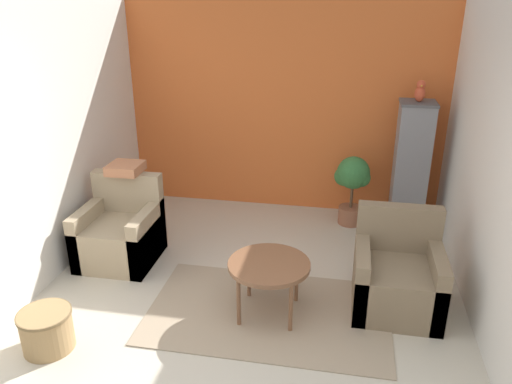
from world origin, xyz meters
The scene contains 12 objects.
wall_back_accent centered at (0.00, 3.73, 1.33)m, with size 4.11×0.06×2.66m.
wall_left centered at (-2.02, 1.85, 1.33)m, with size 0.06×3.70×2.66m.
wall_right centered at (2.02, 1.85, 1.33)m, with size 0.06×3.70×2.66m.
area_rug centered at (0.22, 1.26, 0.01)m, with size 2.16×1.33×0.01m.
coffee_table centered at (0.22, 1.26, 0.47)m, with size 0.72×0.72×0.52m.
armchair_left centered at (-1.49, 1.94, 0.30)m, with size 0.76×0.77×0.89m.
armchair_right centered at (1.35, 1.58, 0.30)m, with size 0.76×0.77×0.89m.
birdcage centered at (1.58, 3.31, 0.74)m, with size 0.53×0.53×1.55m.
parrot centered at (1.58, 3.31, 1.66)m, with size 0.11×0.21×0.25m.
potted_plant centered at (0.92, 3.29, 0.55)m, with size 0.43×0.39×0.87m.
wicker_basket centered at (-1.46, 0.47, 0.18)m, with size 0.43×0.43×0.34m.
throw_pillow centered at (-1.49, 2.22, 0.94)m, with size 0.34×0.34×0.10m.
Camera 1 is at (0.81, -2.46, 2.73)m, focal length 35.00 mm.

